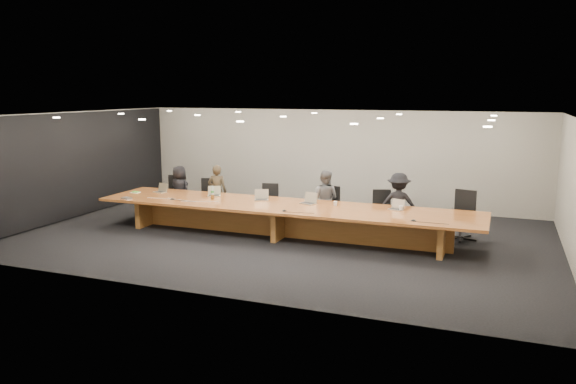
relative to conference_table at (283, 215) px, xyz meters
name	(u,v)px	position (x,y,z in m)	size (l,w,h in m)	color
ground	(283,236)	(0.00, 0.00, -0.52)	(12.00, 12.00, 0.00)	black
back_wall	(333,158)	(0.00, 4.00, 0.88)	(12.00, 0.02, 2.80)	beige
left_wall_panel	(76,166)	(-5.94, 0.00, 0.85)	(0.08, 7.84, 2.74)	black
conference_table	(283,215)	(0.00, 0.00, 0.00)	(9.00, 1.80, 0.75)	brown
chair_far_left	(171,195)	(-3.78, 1.16, 0.01)	(0.54, 0.54, 1.07)	black
chair_left	(208,198)	(-2.62, 1.18, 0.00)	(0.53, 0.53, 1.05)	black
chair_mid_left	(269,203)	(-0.86, 1.18, -0.01)	(0.52, 0.52, 1.01)	black
chair_mid_right	(327,207)	(0.69, 1.21, 0.00)	(0.53, 0.53, 1.05)	black
chair_right	(383,211)	(2.07, 1.18, 0.00)	(0.53, 0.53, 1.03)	black
chair_far_right	(461,215)	(3.86, 1.17, 0.05)	(0.59, 0.59, 1.15)	black
person_a	(180,190)	(-3.50, 1.17, 0.15)	(0.66, 0.43, 1.34)	black
person_b	(217,192)	(-2.35, 1.18, 0.19)	(0.52, 0.34, 1.43)	#342B1C
person_c	(325,199)	(0.64, 1.14, 0.20)	(0.70, 0.54, 1.44)	#535356
person_d	(398,204)	(2.45, 1.14, 0.21)	(0.95, 0.54, 1.47)	black
laptop_a	(160,188)	(-3.58, 0.35, 0.35)	(0.30, 0.22, 0.24)	beige
laptop_b	(214,191)	(-2.02, 0.40, 0.35)	(0.32, 0.23, 0.25)	#BCB290
laptop_c	(261,195)	(-0.69, 0.32, 0.36)	(0.33, 0.24, 0.26)	tan
laptop_d	(308,198)	(0.49, 0.31, 0.36)	(0.34, 0.25, 0.27)	#B7A78C
laptop_e	(396,205)	(2.52, 0.39, 0.35)	(0.30, 0.22, 0.24)	#BCA990
water_bottle	(212,192)	(-2.03, 0.33, 0.35)	(0.08, 0.08, 0.25)	#AFC0BB
amber_mug	(213,197)	(-1.85, 0.02, 0.28)	(0.08, 0.08, 0.10)	brown
paper_cup_near	(335,203)	(1.15, 0.34, 0.28)	(0.09, 0.09, 0.10)	silver
paper_cup_far	(401,208)	(2.64, 0.36, 0.28)	(0.09, 0.09, 0.10)	white
notepad	(135,192)	(-4.14, 0.08, 0.24)	(0.22, 0.17, 0.01)	white
lime_gadget	(136,192)	(-4.12, 0.06, 0.26)	(0.16, 0.09, 0.03)	#55B02F
av_box	(127,198)	(-3.83, -0.69, 0.25)	(0.22, 0.17, 0.03)	#A0A0A4
mic_left	(172,199)	(-2.74, -0.38, 0.25)	(0.13, 0.13, 0.03)	black
mic_center	(284,210)	(0.27, -0.62, 0.24)	(0.10, 0.10, 0.03)	black
mic_right	(413,220)	(3.05, -0.57, 0.24)	(0.12, 0.12, 0.03)	black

